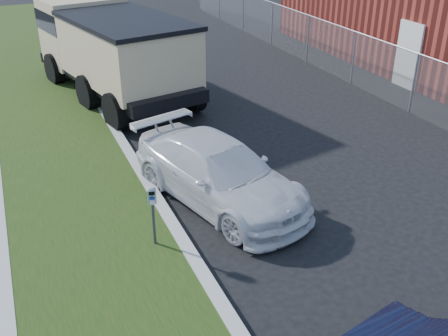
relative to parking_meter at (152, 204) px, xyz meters
name	(u,v)px	position (x,y,z in m)	size (l,w,h in m)	color
ground	(307,220)	(3.09, -0.27, -0.98)	(120.00, 120.00, 0.00)	black
streetside	(9,227)	(-2.47, 1.73, -0.91)	(6.12, 50.00, 0.15)	gray
chainlink_fence	(355,48)	(9.09, 6.73, 0.28)	(0.06, 30.06, 30.00)	slate
parking_meter	(152,204)	(0.00, 0.00, 0.00)	(0.19, 0.14, 1.20)	#3F4247
white_wagon	(217,171)	(1.77, 1.25, -0.32)	(1.84, 4.53, 1.32)	silver
dump_truck	(110,47)	(1.23, 8.91, 0.60)	(4.11, 7.53, 2.80)	black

